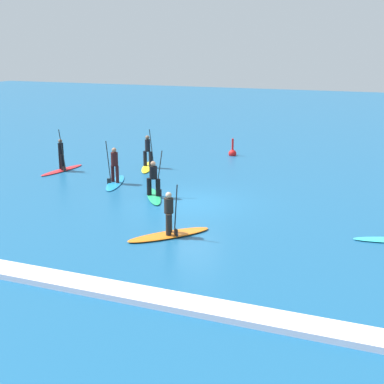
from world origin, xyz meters
The scene contains 8 objects.
ground_plane centered at (0.00, 0.00, 0.00)m, with size 120.00×120.00×0.00m, color #195684.
surfer_on_yellow_board centered at (-4.86, 5.51, 0.45)m, with size 1.54×3.09×2.20m.
surfer_on_orange_board centered at (0.78, -4.19, 0.34)m, with size 2.70×2.94×2.01m.
surfer_on_red_board centered at (-8.91, 3.07, 0.45)m, with size 1.01×3.20×2.33m.
surfer_on_blue_board centered at (-4.82, 1.72, 0.52)m, with size 1.62×3.22×2.21m.
surfer_on_green_board centered at (-1.93, 0.17, 0.46)m, with size 1.95×2.69×2.13m.
marker_buoy centered at (-1.48, 10.48, 0.17)m, with size 0.50×0.50×1.19m.
wave_crest centered at (0.00, -9.02, 0.09)m, with size 18.19×0.90×0.18m, color white.
Camera 1 is at (8.41, -21.03, 6.81)m, focal length 50.44 mm.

